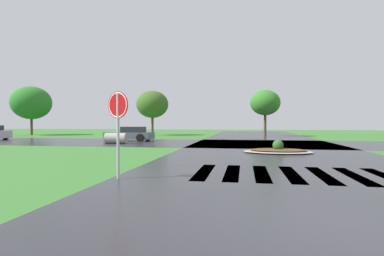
{
  "coord_description": "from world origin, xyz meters",
  "views": [
    {
      "loc": [
        -1.42,
        -4.78,
        1.61
      ],
      "look_at": [
        -4.53,
        13.43,
        1.25
      ],
      "focal_mm": 28.84,
      "sensor_mm": 36.0,
      "label": 1
    }
  ],
  "objects_px": {
    "median_island": "(278,150)",
    "drainage_pipe_stack": "(116,138)",
    "car_blue_compact": "(130,134)",
    "stop_sign": "(118,114)"
  },
  "relations": [
    {
      "from": "median_island",
      "to": "car_blue_compact",
      "type": "bearing_deg",
      "value": 143.56
    },
    {
      "from": "median_island",
      "to": "drainage_pipe_stack",
      "type": "relative_size",
      "value": 2.19
    },
    {
      "from": "stop_sign",
      "to": "car_blue_compact",
      "type": "relative_size",
      "value": 0.61
    },
    {
      "from": "median_island",
      "to": "drainage_pipe_stack",
      "type": "xyz_separation_m",
      "value": [
        -11.19,
        5.04,
        0.27
      ]
    },
    {
      "from": "stop_sign",
      "to": "drainage_pipe_stack",
      "type": "height_order",
      "value": "stop_sign"
    },
    {
      "from": "drainage_pipe_stack",
      "to": "median_island",
      "type": "bearing_deg",
      "value": -24.25
    },
    {
      "from": "drainage_pipe_stack",
      "to": "stop_sign",
      "type": "bearing_deg",
      "value": -66.14
    },
    {
      "from": "stop_sign",
      "to": "drainage_pipe_stack",
      "type": "xyz_separation_m",
      "value": [
        -5.94,
        13.44,
        -1.44
      ]
    },
    {
      "from": "drainage_pipe_stack",
      "to": "car_blue_compact",
      "type": "bearing_deg",
      "value": 92.7
    },
    {
      "from": "stop_sign",
      "to": "median_island",
      "type": "bearing_deg",
      "value": 80.69
    }
  ]
}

